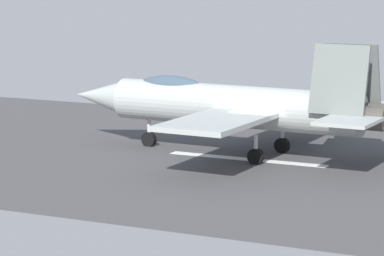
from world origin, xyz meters
The scene contains 4 objects.
ground_plane centered at (0.00, 0.00, 0.00)m, with size 400.00×400.00×0.00m, color slate.
runway_strip centered at (-0.02, 0.00, 0.01)m, with size 240.00×26.00×0.02m.
fighter_jet centered at (1.87, -0.80, 2.49)m, with size 17.23×14.39×5.69m.
crew_person centered at (12.35, -12.42, 0.78)m, with size 0.43×0.65×1.56m.
Camera 1 is at (-16.68, 43.06, 9.41)m, focal length 92.55 mm.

